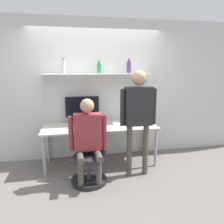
{
  "coord_description": "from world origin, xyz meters",
  "views": [
    {
      "loc": [
        -0.53,
        -3.45,
        1.8
      ],
      "look_at": [
        0.14,
        -0.07,
        1.08
      ],
      "focal_mm": 35.0,
      "sensor_mm": 36.0,
      "label": 1
    }
  ],
  "objects": [
    {
      "name": "person_seated",
      "position": [
        -0.28,
        -0.28,
        0.78
      ],
      "size": [
        0.58,
        0.47,
        1.33
      ],
      "color": "#4C473D",
      "rests_on": "ground_plane"
    },
    {
      "name": "office_chair",
      "position": [
        -0.26,
        -0.23,
        0.28
      ],
      "size": [
        0.59,
        0.59,
        0.91
      ],
      "color": "black",
      "rests_on": "ground_plane"
    },
    {
      "name": "wall_back",
      "position": [
        0.0,
        0.83,
        1.35
      ],
      "size": [
        8.0,
        0.06,
        2.7
      ],
      "color": "silver",
      "rests_on": "ground_plane"
    },
    {
      "name": "bottle_green",
      "position": [
        0.03,
        0.63,
        1.77
      ],
      "size": [
        0.09,
        0.09,
        0.22
      ],
      "color": "#2D8C3F",
      "rests_on": "shelf_unit"
    },
    {
      "name": "person_standing",
      "position": [
        0.55,
        -0.17,
        1.13
      ],
      "size": [
        0.6,
        0.24,
        1.74
      ],
      "color": "#4C473D",
      "rests_on": "ground_plane"
    },
    {
      "name": "bottle_clear",
      "position": [
        -0.61,
        0.63,
        1.79
      ],
      "size": [
        0.07,
        0.07,
        0.27
      ],
      "color": "silver",
      "rests_on": "shelf_unit"
    },
    {
      "name": "shelf_unit",
      "position": [
        0.0,
        0.63,
        1.48
      ],
      "size": [
        1.97,
        0.3,
        1.68
      ],
      "color": "white",
      "rests_on": "ground_plane"
    },
    {
      "name": "bottle_purple",
      "position": [
        0.6,
        0.63,
        1.79
      ],
      "size": [
        0.09,
        0.09,
        0.27
      ],
      "color": "#593372",
      "rests_on": "shelf_unit"
    },
    {
      "name": "cell_phone",
      "position": [
        -0.05,
        0.19,
        0.74
      ],
      "size": [
        0.07,
        0.15,
        0.01
      ],
      "color": "black",
      "rests_on": "desk"
    },
    {
      "name": "ground_plane",
      "position": [
        0.0,
        0.0,
        0.0
      ],
      "size": [
        12.0,
        12.0,
        0.0
      ],
      "primitive_type": "plane",
      "color": "slate"
    },
    {
      "name": "desk",
      "position": [
        0.0,
        0.41,
        0.67
      ],
      "size": [
        2.08,
        0.78,
        0.73
      ],
      "color": "beige",
      "rests_on": "ground_plane"
    },
    {
      "name": "monitor",
      "position": [
        -0.3,
        0.64,
        1.03
      ],
      "size": [
        0.63,
        0.18,
        0.52
      ],
      "color": "black",
      "rests_on": "desk"
    },
    {
      "name": "laptop",
      "position": [
        -0.32,
        0.22,
        0.79
      ],
      "size": [
        0.32,
        0.22,
        0.22
      ],
      "color": "#333338",
      "rests_on": "desk"
    }
  ]
}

